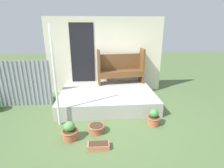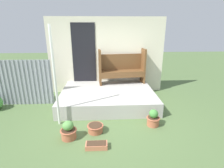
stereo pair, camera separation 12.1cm
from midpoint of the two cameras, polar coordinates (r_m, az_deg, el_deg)
The scene contains 9 objects.
ground_plane at distance 4.60m, azimuth -2.08°, elevation -11.62°, with size 24.00×24.00×0.00m, color #516B3D.
porch_slab at distance 5.45m, azimuth -2.27°, elevation -4.25°, with size 2.82×2.10×0.40m.
house_wall at distance 6.18m, azimuth -3.19°, elevation 9.16°, with size 4.02×0.08×2.60m.
support_post at distance 4.15m, azimuth -18.89°, elevation 1.62°, with size 0.06×0.06×2.35m.
bench at distance 6.00m, azimuth 2.22°, elevation 5.66°, with size 1.59×0.55×1.17m.
flower_pot_left at distance 3.94m, azimuth -14.53°, elevation -14.82°, with size 0.36×0.36×0.41m.
flower_pot_middle at distance 4.10m, azimuth -5.96°, elevation -14.16°, with size 0.37×0.37×0.18m.
flower_pot_right at distance 4.41m, azimuth 12.67°, elevation -10.79°, with size 0.33×0.33×0.42m.
planter_box_rect at distance 3.68m, azimuth -5.43°, elevation -19.40°, with size 0.43×0.20×0.11m.
Camera 1 is at (-0.22, -3.97, 2.31)m, focal length 28.00 mm.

